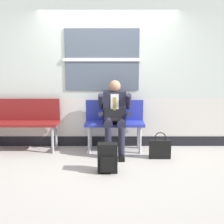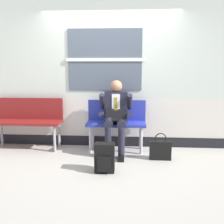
# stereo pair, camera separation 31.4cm
# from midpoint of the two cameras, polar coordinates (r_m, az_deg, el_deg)

# --- Properties ---
(ground_plane) EXTENTS (18.00, 18.00, 0.00)m
(ground_plane) POSITION_cam_midpoint_polar(r_m,az_deg,el_deg) (4.51, -2.80, -10.00)
(ground_plane) COLOR #9E9991
(station_wall) EXTENTS (6.89, 0.17, 3.18)m
(station_wall) POSITION_cam_midpoint_polar(r_m,az_deg,el_deg) (5.03, -2.50, 10.40)
(station_wall) COLOR beige
(station_wall) RESTS_ON ground
(bench_with_person) EXTENTS (1.05, 0.42, 0.91)m
(bench_with_person) POSITION_cam_midpoint_polar(r_m,az_deg,el_deg) (4.85, -1.15, -1.75)
(bench_with_person) COLOR #28339E
(bench_with_person) RESTS_ON ground
(bench_empty) EXTENTS (1.28, 0.42, 0.93)m
(bench_empty) POSITION_cam_midpoint_polar(r_m,az_deg,el_deg) (5.16, -19.82, -1.46)
(bench_empty) COLOR maroon
(bench_empty) RESTS_ON ground
(person_seated) EXTENTS (0.57, 0.70, 1.28)m
(person_seated) POSITION_cam_midpoint_polar(r_m,az_deg,el_deg) (4.63, -1.21, -0.55)
(person_seated) COLOR #1E1E2D
(person_seated) RESTS_ON ground
(backpack) EXTENTS (0.29, 0.21, 0.43)m
(backpack) POSITION_cam_midpoint_polar(r_m,az_deg,el_deg) (3.93, -3.10, -9.82)
(backpack) COLOR black
(backpack) RESTS_ON ground
(handbag) EXTENTS (0.35, 0.11, 0.45)m
(handbag) POSITION_cam_midpoint_polar(r_m,az_deg,el_deg) (4.54, 8.36, -7.76)
(handbag) COLOR black
(handbag) RESTS_ON ground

